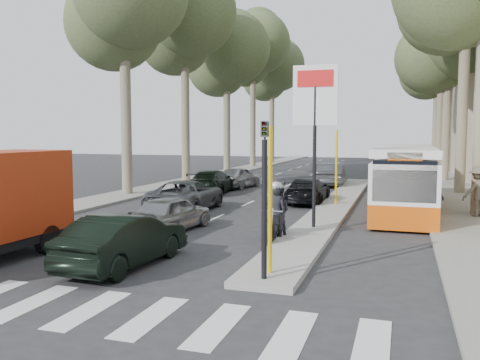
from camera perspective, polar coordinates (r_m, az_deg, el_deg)
The scene contains 24 objects.
ground at distance 13.88m, azimuth -8.85°, elevation -8.71°, with size 120.00×120.00×0.00m, color #28282B.
sidewalk_right at distance 37.26m, azimuth 21.59°, elevation -0.17°, with size 3.20×70.00×0.12m, color gray.
median_left at distance 42.56m, azimuth -1.60°, elevation 0.82°, with size 2.40×64.00×0.12m, color gray.
traffic_island at distance 23.43m, azimuth 10.69°, elevation -2.83°, with size 1.50×26.00×0.16m, color gray.
billboard at distance 17.26m, azimuth 8.41°, elevation 6.42°, with size 1.50×12.10×5.60m.
traffic_light_island at distance 10.93m, azimuth 2.76°, elevation 0.80°, with size 0.16×0.41×3.60m.
tree_l_b at distance 35.92m, azimuth -5.98°, elevation 17.65°, with size 7.40×7.20×14.88m.
tree_l_c at distance 42.99m, azimuth -1.29°, elevation 14.21°, with size 7.40×7.20×13.71m.
tree_l_d at distance 50.82m, azimuth 1.64°, elevation 14.78°, with size 7.40×7.20×15.66m.
tree_l_e at distance 58.34m, azimuth 3.78°, elevation 12.51°, with size 7.40×7.20×14.49m.
tree_r_c at distance 38.78m, azimuth 22.62°, elevation 14.28°, with size 7.40×7.20×13.32m.
tree_r_d at distance 46.89m, azimuth 21.97°, elevation 14.37°, with size 7.40×7.20×14.88m.
tree_r_e at distance 54.69m, azimuth 21.43°, elevation 12.29°, with size 7.40×7.20×14.10m.
silver_hatchback at distance 17.58m, azimuth -7.73°, elevation -3.69°, with size 1.46×3.63×1.24m, color #929499.
dark_hatchback at distance 13.11m, azimuth -12.83°, elevation -6.60°, with size 1.42×4.08×1.34m, color black.
queue_car_a at distance 22.11m, azimuth -6.03°, elevation -1.72°, with size 2.21×4.80×1.33m, color #494B50.
queue_car_b at distance 24.51m, azimuth 7.62°, elevation -1.18°, with size 1.72×4.22×1.23m, color black.
queue_car_c at distance 31.14m, azimuth -0.20°, elevation 0.32°, with size 1.57×3.90×1.33m, color #9A9CA1.
queue_car_d at distance 32.94m, azimuth 10.26°, elevation 0.61°, with size 1.53×4.39×1.45m, color #4B4D52.
queue_car_e at distance 28.38m, azimuth -3.10°, elevation -0.18°, with size 1.84×4.52×1.31m, color black.
city_bus at distance 22.87m, azimuth 18.03°, elevation 0.32°, with size 2.43×10.64×2.80m.
motorcycle at distance 15.90m, azimuth 4.14°, elevation -3.76°, with size 0.81×2.20×1.87m.
pedestrian_near at distance 19.63m, azimuth 20.95°, elevation -1.83°, with size 1.07×0.52×1.83m, color #352E45.
pedestrian_far at distance 21.74m, azimuth 25.18°, elevation -1.15°, with size 1.27×0.56×1.96m, color brown.
Camera 1 is at (6.07, -12.03, 3.33)m, focal length 38.00 mm.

